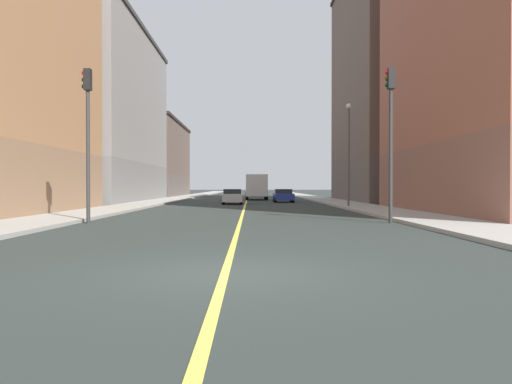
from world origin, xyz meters
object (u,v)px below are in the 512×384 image
building_right_distant (152,159)px  traffic_light_left_near (390,124)px  building_right_midblock (103,116)px  box_truck (257,186)px  car_silver (232,196)px  street_lamp_left_near (349,144)px  car_white (257,193)px  car_blue (283,196)px  building_left_near (500,15)px  traffic_light_right_near (88,124)px  building_left_mid (390,85)px

building_right_distant → traffic_light_left_near: 57.51m
building_right_midblock → box_truck: building_right_midblock is taller
traffic_light_left_near → car_silver: (-7.60, 22.32, -3.58)m
street_lamp_left_near → box_truck: (-6.32, 21.69, -3.02)m
car_white → car_blue: (2.22, -24.99, 0.02)m
building_left_near → traffic_light_left_near: size_ratio=3.40×
car_silver → car_blue: car_silver is taller
building_right_midblock → car_blue: bearing=-5.8°
building_right_midblock → box_truck: size_ratio=3.44×
building_left_near → street_lamp_left_near: building_left_near is taller
car_white → box_truck: size_ratio=0.57×
building_right_distant → traffic_light_right_near: 54.16m
street_lamp_left_near → building_right_distant: bearing=119.1°
traffic_light_right_near → box_truck: size_ratio=0.91×
traffic_light_left_near → box_truck: bearing=98.5°
building_left_mid → traffic_light_right_near: bearing=-126.2°
car_silver → building_right_distant: bearing=113.2°
car_silver → building_left_near: bearing=-44.6°
box_truck → building_right_midblock: bearing=-157.0°
building_left_near → street_lamp_left_near: (-7.13, 7.20, -6.69)m
building_left_mid → car_blue: bearing=-171.8°
building_left_near → building_right_distant: (-29.14, 46.75, -5.63)m
building_left_mid → car_blue: size_ratio=5.92×
traffic_light_left_near → traffic_light_right_near: bearing=180.0°
street_lamp_left_near → car_blue: bearing=106.0°
traffic_light_left_near → car_silver: 23.85m
traffic_light_right_near → car_silver: (5.29, 22.32, -3.53)m
car_silver → building_left_mid: bearing=22.1°
car_white → car_blue: size_ratio=1.02×
building_left_mid → car_white: 29.09m
building_right_distant → traffic_light_left_near: building_right_distant is taller
building_left_near → street_lamp_left_near: size_ratio=3.08×
building_right_midblock → car_blue: size_ratio=6.21×
building_right_distant → car_white: 16.84m
building_right_midblock → car_silver: building_right_midblock is taller
traffic_light_left_near → street_lamp_left_near: (1.02, 13.97, 0.33)m
building_left_mid → car_white: building_left_mid is taller
building_left_mid → building_right_distant: 38.76m
car_white → car_silver: size_ratio=0.91×
building_left_mid → box_truck: bearing=152.7°
building_right_distant → box_truck: bearing=-48.7°
building_left_mid → building_right_midblock: building_left_mid is taller
building_right_midblock → car_white: bearing=55.3°
building_right_distant → car_white: building_right_distant is taller
traffic_light_right_near → building_right_midblock: bearing=105.6°
building_left_near → building_right_distant: building_left_near is taller
car_white → car_blue: bearing=-84.9°
building_right_distant → car_blue: bearing=-55.3°
building_left_mid → car_blue: (-10.91, -1.57, -11.18)m
traffic_light_left_near → car_silver: size_ratio=1.49×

